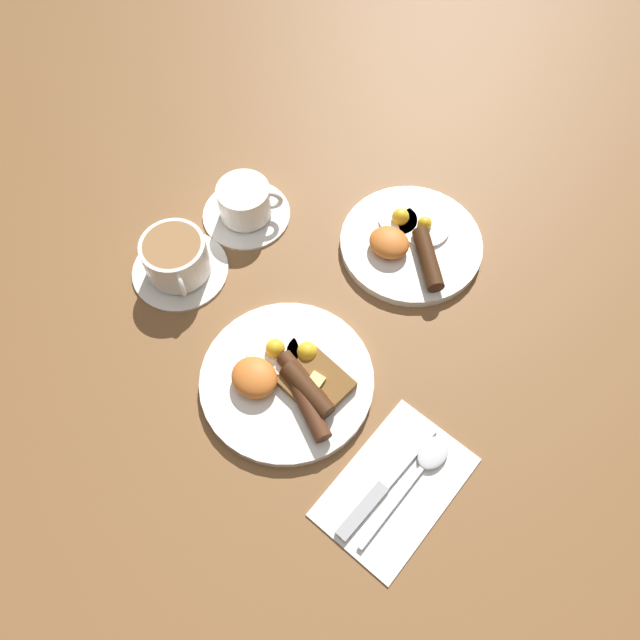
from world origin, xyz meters
name	(u,v)px	position (x,y,z in m)	size (l,w,h in m)	color
ground_plane	(287,382)	(0.00, 0.00, 0.00)	(3.00, 3.00, 0.00)	brown
breakfast_plate_near	(289,380)	(0.00, 0.00, 0.01)	(0.25, 0.25, 0.04)	white
breakfast_plate_far	(409,243)	(0.00, 0.30, 0.01)	(0.23, 0.23, 0.04)	white
teacup_near	(177,260)	(-0.25, 0.04, 0.03)	(0.15, 0.15, 0.07)	white
teacup_far	(245,204)	(-0.25, 0.18, 0.03)	(0.14, 0.14, 0.06)	white
napkin	(396,487)	(0.21, -0.02, 0.00)	(0.13, 0.21, 0.01)	white
knife	(383,486)	(0.19, -0.03, 0.01)	(0.03, 0.19, 0.01)	silver
spoon	(425,463)	(0.22, 0.02, 0.01)	(0.04, 0.18, 0.01)	silver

